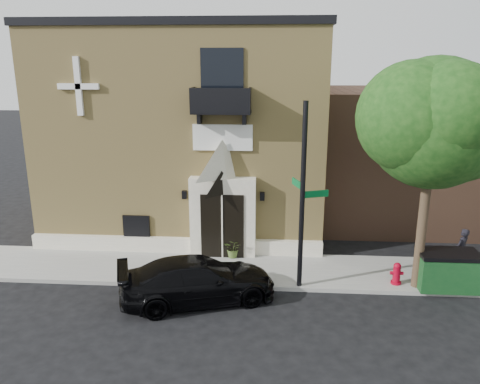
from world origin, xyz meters
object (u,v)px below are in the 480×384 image
object	(u,v)px
black_sedan	(198,280)
fire_hydrant	(397,273)
pedestrian_near	(462,249)
street_sign	(303,197)
dumpster	(447,270)

from	to	relation	value
black_sedan	fire_hydrant	world-z (taller)	black_sedan
black_sedan	pedestrian_near	size ratio (longest dim) A/B	3.16
street_sign	dumpster	xyz separation A→B (m)	(5.03, 0.16, -2.54)
street_sign	fire_hydrant	world-z (taller)	street_sign
black_sedan	dumpster	distance (m)	8.53
black_sedan	street_sign	size ratio (longest dim) A/B	0.80
dumpster	black_sedan	bearing A→B (deg)	-171.82
street_sign	dumpster	bearing A→B (deg)	-16.96
black_sedan	street_sign	bearing A→B (deg)	-90.91
street_sign	pedestrian_near	world-z (taller)	street_sign
pedestrian_near	fire_hydrant	bearing A→B (deg)	-14.92
street_sign	fire_hydrant	xyz separation A→B (m)	(3.40, 0.35, -2.82)
fire_hydrant	pedestrian_near	bearing A→B (deg)	26.82
fire_hydrant	dumpster	bearing A→B (deg)	-6.67
street_sign	black_sedan	bearing A→B (deg)	178.54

